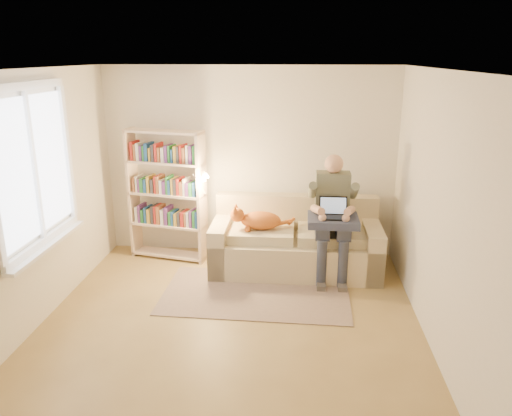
# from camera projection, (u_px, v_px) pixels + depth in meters

# --- Properties ---
(floor) EXTENTS (4.50, 4.50, 0.00)m
(floor) POSITION_uv_depth(u_px,v_px,m) (228.00, 332.00, 5.12)
(floor) COLOR olive
(floor) RESTS_ON ground
(ceiling) EXTENTS (4.00, 4.50, 0.02)m
(ceiling) POSITION_uv_depth(u_px,v_px,m) (223.00, 70.00, 4.35)
(ceiling) COLOR white
(ceiling) RESTS_ON wall_back
(wall_left) EXTENTS (0.02, 4.50, 2.60)m
(wall_left) POSITION_uv_depth(u_px,v_px,m) (25.00, 206.00, 4.90)
(wall_left) COLOR silver
(wall_left) RESTS_ON floor
(wall_right) EXTENTS (0.02, 4.50, 2.60)m
(wall_right) POSITION_uv_depth(u_px,v_px,m) (442.00, 217.00, 4.57)
(wall_right) COLOR silver
(wall_right) RESTS_ON floor
(wall_back) EXTENTS (4.00, 0.02, 2.60)m
(wall_back) POSITION_uv_depth(u_px,v_px,m) (249.00, 162.00, 6.88)
(wall_back) COLOR silver
(wall_back) RESTS_ON floor
(wall_front) EXTENTS (4.00, 0.02, 2.60)m
(wall_front) POSITION_uv_depth(u_px,v_px,m) (164.00, 341.00, 2.60)
(wall_front) COLOR silver
(wall_front) RESTS_ON floor
(window) EXTENTS (0.12, 1.52, 1.69)m
(window) POSITION_uv_depth(u_px,v_px,m) (39.00, 193.00, 5.07)
(window) COLOR white
(window) RESTS_ON wall_left
(sofa) EXTENTS (2.17, 0.98, 0.92)m
(sofa) POSITION_uv_depth(u_px,v_px,m) (296.00, 245.00, 6.55)
(sofa) COLOR #CBB88F
(sofa) RESTS_ON floor
(person) EXTENTS (0.43, 0.69, 1.55)m
(person) POSITION_uv_depth(u_px,v_px,m) (333.00, 210.00, 6.20)
(person) COLOR #656A56
(person) RESTS_ON sofa
(cat) EXTENTS (0.79, 0.27, 0.29)m
(cat) POSITION_uv_depth(u_px,v_px,m) (255.00, 220.00, 6.35)
(cat) COLOR orange
(cat) RESTS_ON sofa
(blanket) EXTENTS (0.61, 0.50, 0.10)m
(blanket) POSITION_uv_depth(u_px,v_px,m) (335.00, 221.00, 6.08)
(blanket) COLOR #2B324C
(blanket) RESTS_ON person
(laptop) EXTENTS (0.34, 0.30, 0.28)m
(laptop) POSITION_uv_depth(u_px,v_px,m) (336.00, 212.00, 6.06)
(laptop) COLOR black
(laptop) RESTS_ON blanket
(bookshelf) EXTENTS (1.18, 0.56, 1.79)m
(bookshelf) POSITION_uv_depth(u_px,v_px,m) (167.00, 189.00, 6.73)
(bookshelf) COLOR beige
(bookshelf) RESTS_ON floor
(rug) EXTENTS (2.22, 1.35, 0.01)m
(rug) POSITION_uv_depth(u_px,v_px,m) (256.00, 293.00, 5.93)
(rug) COLOR gray
(rug) RESTS_ON floor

